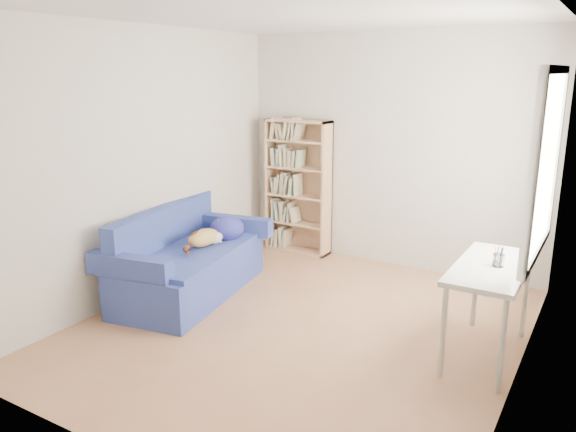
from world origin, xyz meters
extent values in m
plane|color=#A46E4A|center=(0.00, 0.00, 0.00)|extent=(4.00, 4.00, 0.00)
cube|color=silver|center=(0.00, 2.00, 1.30)|extent=(3.50, 0.04, 2.60)
cube|color=silver|center=(0.00, -2.00, 1.30)|extent=(3.50, 0.04, 2.60)
cube|color=silver|center=(-1.75, 0.00, 1.30)|extent=(0.04, 4.00, 2.60)
cube|color=silver|center=(1.75, 0.00, 1.30)|extent=(0.04, 4.00, 2.60)
cube|color=white|center=(0.00, 0.00, 2.60)|extent=(3.50, 4.00, 0.04)
cube|color=white|center=(1.75, 0.60, 1.50)|extent=(0.01, 1.20, 1.30)
cube|color=navy|center=(-1.32, 0.10, 0.22)|extent=(1.10, 1.84, 0.43)
cube|color=navy|center=(-1.65, 0.10, 0.64)|extent=(0.45, 1.73, 0.42)
cube|color=navy|center=(-1.32, 0.89, 0.53)|extent=(0.83, 0.29, 0.19)
cube|color=navy|center=(-1.32, -0.68, 0.53)|extent=(0.83, 0.29, 0.19)
cube|color=navy|center=(-1.30, 0.10, 0.45)|extent=(1.06, 1.70, 0.05)
ellipsoid|color=#2C3190|center=(-1.24, 0.61, 0.57)|extent=(0.35, 0.39, 0.26)
ellipsoid|color=#AF6D14|center=(-1.26, 0.25, 0.56)|extent=(0.24, 0.42, 0.17)
ellipsoid|color=silver|center=(-1.20, 0.36, 0.54)|extent=(0.14, 0.18, 0.10)
ellipsoid|color=#391A0F|center=(-1.29, 0.20, 0.60)|extent=(0.14, 0.21, 0.08)
sphere|color=#AF6D14|center=(-1.24, 0.54, 0.60)|extent=(0.15, 0.15, 0.15)
cone|color=#AF6D14|center=(-1.26, 0.57, 0.66)|extent=(0.06, 0.06, 0.07)
cone|color=#AF6D14|center=(-1.26, 0.51, 0.66)|extent=(0.06, 0.06, 0.07)
cylinder|color=green|center=(-1.24, 0.47, 0.58)|extent=(0.11, 0.04, 0.11)
cylinder|color=#391A0F|center=(-1.28, 0.01, 0.52)|extent=(0.10, 0.16, 0.06)
cube|color=tan|center=(-1.48, 1.85, 0.81)|extent=(0.03, 0.25, 1.61)
cube|color=tan|center=(-0.71, 1.85, 0.81)|extent=(0.03, 0.25, 1.61)
cube|color=tan|center=(-1.10, 1.85, 1.60)|extent=(0.81, 0.25, 0.03)
cube|color=tan|center=(-1.10, 1.85, 0.01)|extent=(0.81, 0.25, 0.03)
cube|color=tan|center=(-1.10, 1.97, 0.81)|extent=(0.81, 0.02, 1.61)
cube|color=silver|center=(1.48, 0.31, 0.73)|extent=(0.50, 1.10, 0.04)
cylinder|color=silver|center=(1.68, 0.81, 0.35)|extent=(0.04, 0.04, 0.71)
cylinder|color=silver|center=(1.68, -0.19, 0.35)|extent=(0.04, 0.04, 0.71)
cylinder|color=silver|center=(1.28, 0.81, 0.35)|extent=(0.04, 0.04, 0.71)
cylinder|color=silver|center=(1.28, -0.19, 0.35)|extent=(0.04, 0.04, 0.71)
cylinder|color=white|center=(1.52, 0.30, 0.80)|extent=(0.08, 0.08, 0.10)
camera|label=1|loc=(2.21, -3.92, 2.17)|focal=35.00mm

